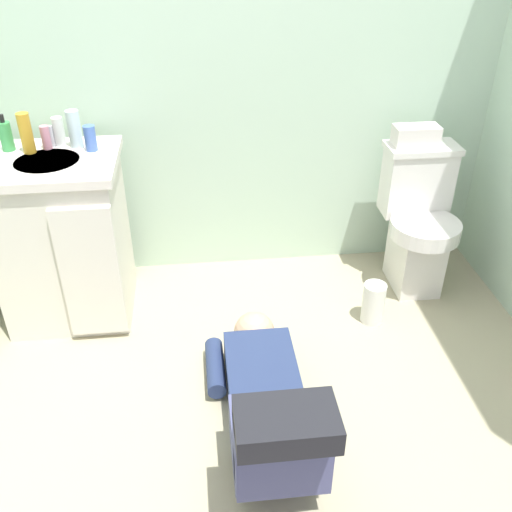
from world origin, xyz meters
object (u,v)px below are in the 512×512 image
soap_dispenser (6,136)px  bottle_pink (46,137)px  bottle_white (59,132)px  bottle_blue (90,138)px  bottle_amber (26,133)px  faucet (51,136)px  paper_towel_roll (373,303)px  bottle_clear (74,129)px  vanity_cabinet (65,238)px  person_plumber (268,403)px  tissue_box (416,136)px  toilet (418,222)px

soap_dispenser → bottle_pink: bearing=0.0°
bottle_white → bottle_blue: (0.15, -0.08, -0.01)m
bottle_amber → bottle_white: bearing=29.7°
faucet → bottle_blue: size_ratio=0.87×
bottle_amber → bottle_pink: bottle_amber is taller
paper_towel_roll → soap_dispenser: bearing=166.8°
bottle_white → paper_towel_roll: (1.44, -0.42, -0.78)m
faucet → bottle_clear: (0.11, -0.01, 0.03)m
soap_dispenser → paper_towel_roll: (1.66, -0.39, -0.78)m
vanity_cabinet → soap_dispenser: 0.52m
faucet → paper_towel_roll: 1.71m
faucet → paper_towel_roll: size_ratio=0.47×
person_plumber → soap_dispenser: size_ratio=6.42×
vanity_cabinet → bottle_blue: (0.18, 0.08, 0.46)m
person_plumber → paper_towel_roll: (0.61, 0.65, -0.07)m
tissue_box → bottle_amber: bottle_amber is taller
paper_towel_roll → bottle_amber: bearing=167.3°
vanity_cabinet → soap_dispenser: soap_dispenser is taller
tissue_box → paper_towel_roll: size_ratio=1.03×
paper_towel_roll → bottle_white: bearing=163.6°
person_plumber → bottle_white: 1.53m
bottle_blue → bottle_amber: bearing=178.4°
soap_dispenser → bottle_amber: bottle_amber is taller
tissue_box → soap_dispenser: 1.92m
faucet → tissue_box: bearing=0.0°
toilet → faucet: 1.84m
tissue_box → bottle_amber: 1.82m
toilet → bottle_amber: size_ratio=4.17×
faucet → bottle_blue: 0.19m
faucet → bottle_white: size_ratio=0.76×
person_plumber → bottle_white: bottle_white is taller
bottle_blue → faucet: bearing=160.6°
tissue_box → soap_dispenser: bearing=-179.4°
tissue_box → bottle_amber: (-1.81, -0.06, 0.11)m
person_plumber → bottle_blue: bottle_blue is taller
toilet → tissue_box: tissue_box is taller
bottle_amber → bottle_clear: size_ratio=1.06×
bottle_pink → bottle_white: (0.05, 0.03, 0.01)m
faucet → paper_towel_roll: (1.47, -0.41, -0.76)m
toilet → bottle_blue: size_ratio=6.53×
bottle_amber → paper_towel_roll: (1.56, -0.35, -0.80)m
person_plumber → tissue_box: (0.86, 1.06, 0.62)m
bottle_clear → vanity_cabinet: bearing=-128.9°
faucet → bottle_pink: size_ratio=0.94×
vanity_cabinet → person_plumber: size_ratio=0.77×
paper_towel_roll → tissue_box: bearing=58.1°
vanity_cabinet → bottle_blue: 0.50m
toilet → vanity_cabinet: (-1.77, -0.06, 0.05)m
vanity_cabinet → bottle_amber: size_ratio=4.56×
bottle_clear → person_plumber: bearing=-54.4°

